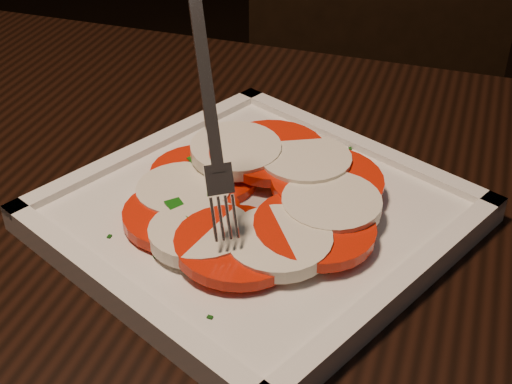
{
  "coord_description": "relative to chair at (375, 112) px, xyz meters",
  "views": [
    {
      "loc": [
        -0.13,
        -0.2,
        1.07
      ],
      "look_at": [
        -0.32,
        0.18,
        0.78
      ],
      "focal_mm": 50.0,
      "sensor_mm": 36.0,
      "label": 1
    }
  ],
  "objects": [
    {
      "name": "fork",
      "position": [
        0.06,
        -0.64,
        0.33
      ],
      "size": [
        0.08,
        0.08,
        0.14
      ],
      "primitive_type": null,
      "rotation": [
        0.0,
        0.0,
        0.72
      ],
      "color": "white",
      "rests_on": "caprese_salad"
    },
    {
      "name": "caprese_salad",
      "position": [
        0.08,
        -0.6,
        0.24
      ],
      "size": [
        0.19,
        0.23,
        0.03
      ],
      "color": "red",
      "rests_on": "plate"
    },
    {
      "name": "plate",
      "position": [
        0.08,
        -0.6,
        0.22
      ],
      "size": [
        0.33,
        0.33,
        0.01
      ],
      "primitive_type": "cube",
      "rotation": [
        0.0,
        0.0,
        -0.31
      ],
      "color": "white",
      "rests_on": "table"
    },
    {
      "name": "chair",
      "position": [
        0.0,
        0.0,
        0.0
      ],
      "size": [
        0.54,
        0.54,
        0.93
      ],
      "rotation": [
        0.0,
        0.0,
        0.35
      ],
      "color": "black",
      "rests_on": "ground"
    }
  ]
}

